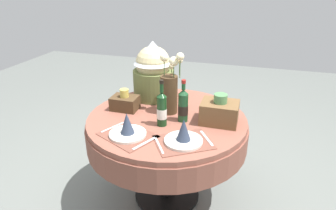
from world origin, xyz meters
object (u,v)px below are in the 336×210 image
wine_bottle_left (162,109)px  woven_basket_side_left (125,102)px  dining_table (167,132)px  place_setting_right (184,136)px  wine_bottle_right (183,106)px  woven_basket_side_right (220,112)px  place_setting_left (127,129)px  flower_vase (170,89)px  gift_tub_back_left (153,69)px

wine_bottle_left → woven_basket_side_left: wine_bottle_left is taller
woven_basket_side_left → dining_table: bearing=-5.2°
dining_table → place_setting_right: bearing=-57.4°
wine_bottle_right → woven_basket_side_left: bearing=172.6°
woven_basket_side_left → woven_basket_side_right: (0.72, -0.01, 0.02)m
place_setting_right → woven_basket_side_left: 0.65m
dining_table → wine_bottle_left: size_ratio=3.61×
woven_basket_side_left → woven_basket_side_right: bearing=-0.9°
wine_bottle_left → place_setting_left: bearing=-129.4°
flower_vase → woven_basket_side_left: bearing=-171.6°
woven_basket_side_left → woven_basket_side_right: size_ratio=0.78×
dining_table → wine_bottle_left: (0.01, -0.13, 0.25)m
place_setting_right → gift_tub_back_left: size_ratio=0.90×
dining_table → woven_basket_side_left: size_ratio=5.95×
dining_table → gift_tub_back_left: (-0.21, 0.32, 0.38)m
wine_bottle_right → woven_basket_side_left: 0.48m
wine_bottle_left → gift_tub_back_left: size_ratio=0.69×
woven_basket_side_right → place_setting_left: bearing=-146.4°
wine_bottle_right → woven_basket_side_right: 0.26m
place_setting_right → woven_basket_side_right: size_ratio=1.68×
place_setting_right → flower_vase: size_ratio=0.91×
dining_table → woven_basket_side_right: 0.43m
place_setting_right → flower_vase: flower_vase is taller
wine_bottle_right → gift_tub_back_left: (-0.34, 0.35, 0.13)m
wine_bottle_right → woven_basket_side_right: wine_bottle_right is taller
place_setting_left → woven_basket_side_left: size_ratio=2.11×
flower_vase → place_setting_left: bearing=-110.7°
place_setting_right → wine_bottle_left: bearing=137.2°
gift_tub_back_left → woven_basket_side_left: size_ratio=2.40×
place_setting_right → wine_bottle_left: (-0.20, 0.18, 0.08)m
place_setting_left → place_setting_right: same height
wine_bottle_right → gift_tub_back_left: bearing=134.1°
wine_bottle_right → wine_bottle_left: bearing=-139.6°
wine_bottle_left → place_setting_right: bearing=-42.8°
place_setting_right → gift_tub_back_left: bearing=123.1°
dining_table → wine_bottle_left: bearing=-87.8°
dining_table → wine_bottle_right: 0.28m
woven_basket_side_left → gift_tub_back_left: bearing=65.9°
dining_table → wine_bottle_right: (0.13, -0.03, 0.25)m
woven_basket_side_right → woven_basket_side_left: bearing=179.1°
dining_table → wine_bottle_left: 0.29m
place_setting_left → wine_bottle_left: 0.27m
gift_tub_back_left → flower_vase: bearing=-48.8°
place_setting_left → woven_basket_side_left: 0.41m
flower_vase → woven_basket_side_right: size_ratio=1.83×
place_setting_left → place_setting_right: size_ratio=0.98×
wine_bottle_left → woven_basket_side_right: wine_bottle_left is taller
dining_table → place_setting_right: place_setting_right is taller
wine_bottle_left → wine_bottle_right: (0.12, 0.10, -0.00)m
place_setting_left → flower_vase: size_ratio=0.90×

